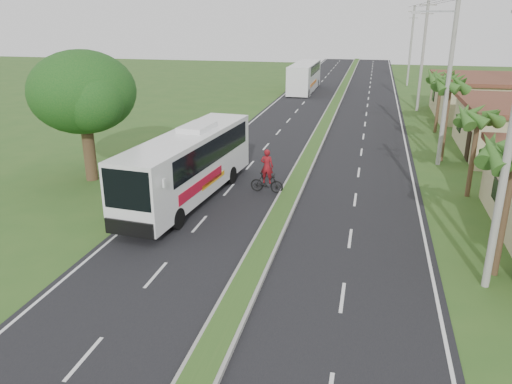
# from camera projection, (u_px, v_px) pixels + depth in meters

# --- Properties ---
(ground) EXTENTS (180.00, 180.00, 0.00)m
(ground) POSITION_uv_depth(u_px,v_px,m) (245.00, 286.00, 18.13)
(ground) COLOR #2F551F
(ground) RESTS_ON ground
(road_asphalt) EXTENTS (14.00, 160.00, 0.02)m
(road_asphalt) POSITION_uv_depth(u_px,v_px,m) (313.00, 149.00, 36.48)
(road_asphalt) COLOR black
(road_asphalt) RESTS_ON ground
(median_strip) EXTENTS (1.20, 160.00, 0.18)m
(median_strip) POSITION_uv_depth(u_px,v_px,m) (313.00, 148.00, 36.45)
(median_strip) COLOR gray
(median_strip) RESTS_ON ground
(lane_edge_left) EXTENTS (0.12, 160.00, 0.01)m
(lane_edge_left) POSITION_uv_depth(u_px,v_px,m) (225.00, 144.00, 37.91)
(lane_edge_left) COLOR silver
(lane_edge_left) RESTS_ON ground
(lane_edge_right) EXTENTS (0.12, 160.00, 0.01)m
(lane_edge_right) POSITION_uv_depth(u_px,v_px,m) (408.00, 155.00, 35.05)
(lane_edge_right) COLOR silver
(lane_edge_right) RESTS_ON ground
(shop_far) EXTENTS (8.60, 11.60, 3.82)m
(shop_far) POSITION_uv_depth(u_px,v_px,m) (480.00, 97.00, 47.51)
(shop_far) COLOR tan
(shop_far) RESTS_ON ground
(palm_verge_b) EXTENTS (2.40, 2.40, 5.05)m
(palm_verge_b) POSITION_uv_depth(u_px,v_px,m) (479.00, 117.00, 25.67)
(palm_verge_b) COLOR #473321
(palm_verge_b) RESTS_ON ground
(palm_verge_c) EXTENTS (2.40, 2.40, 5.85)m
(palm_verge_c) POSITION_uv_depth(u_px,v_px,m) (451.00, 84.00, 31.96)
(palm_verge_c) COLOR #473321
(palm_verge_c) RESTS_ON ground
(palm_verge_d) EXTENTS (2.40, 2.40, 5.25)m
(palm_verge_d) POSITION_uv_depth(u_px,v_px,m) (442.00, 77.00, 40.30)
(palm_verge_d) COLOR #473321
(palm_verge_d) RESTS_ON ground
(shade_tree) EXTENTS (6.30, 6.00, 7.54)m
(shade_tree) POSITION_uv_depth(u_px,v_px,m) (81.00, 95.00, 28.23)
(shade_tree) COLOR #473321
(shade_tree) RESTS_ON ground
(utility_pole_a) EXTENTS (1.60, 0.28, 11.00)m
(utility_pole_a) POSITION_uv_depth(u_px,v_px,m) (512.00, 133.00, 16.24)
(utility_pole_a) COLOR gray
(utility_pole_a) RESTS_ON ground
(utility_pole_b) EXTENTS (3.20, 0.28, 12.00)m
(utility_pole_b) POSITION_uv_depth(u_px,v_px,m) (450.00, 67.00, 30.73)
(utility_pole_b) COLOR gray
(utility_pole_b) RESTS_ON ground
(utility_pole_c) EXTENTS (1.60, 0.28, 11.00)m
(utility_pole_c) POSITION_uv_depth(u_px,v_px,m) (423.00, 54.00, 49.27)
(utility_pole_c) COLOR gray
(utility_pole_c) RESTS_ON ground
(utility_pole_d) EXTENTS (1.60, 0.28, 10.50)m
(utility_pole_d) POSITION_uv_depth(u_px,v_px,m) (411.00, 45.00, 67.70)
(utility_pole_d) COLOR gray
(utility_pole_d) RESTS_ON ground
(coach_bus_main) EXTENTS (3.51, 11.99, 3.82)m
(coach_bus_main) POSITION_uv_depth(u_px,v_px,m) (189.00, 161.00, 25.99)
(coach_bus_main) COLOR white
(coach_bus_main) RESTS_ON ground
(coach_bus_far) EXTENTS (2.74, 12.11, 3.52)m
(coach_bus_far) POSITION_uv_depth(u_px,v_px,m) (305.00, 75.00, 63.66)
(coach_bus_far) COLOR white
(coach_bus_far) RESTS_ON ground
(motorcyclist) EXTENTS (1.89, 0.64, 2.47)m
(motorcyclist) POSITION_uv_depth(u_px,v_px,m) (267.00, 177.00, 27.38)
(motorcyclist) COLOR black
(motorcyclist) RESTS_ON ground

